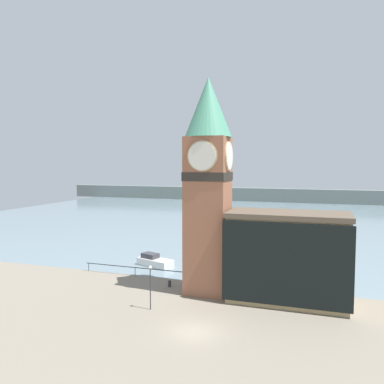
{
  "coord_description": "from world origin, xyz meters",
  "views": [
    {
      "loc": [
        9.15,
        -28.65,
        13.83
      ],
      "look_at": [
        -2.64,
        7.41,
        11.06
      ],
      "focal_mm": 35.0,
      "sensor_mm": 36.0,
      "label": 1
    }
  ],
  "objects_px": {
    "clock_tower": "(208,180)",
    "mooring_bollard_near": "(170,283)",
    "pier_building": "(287,257)",
    "lamp_post": "(150,279)",
    "boat_near": "(154,261)"
  },
  "relations": [
    {
      "from": "boat_near",
      "to": "lamp_post",
      "type": "bearing_deg",
      "value": -48.31
    },
    {
      "from": "pier_building",
      "to": "boat_near",
      "type": "distance_m",
      "value": 20.27
    },
    {
      "from": "clock_tower",
      "to": "boat_near",
      "type": "relative_size",
      "value": 4.19
    },
    {
      "from": "clock_tower",
      "to": "lamp_post",
      "type": "relative_size",
      "value": 5.4
    },
    {
      "from": "mooring_bollard_near",
      "to": "lamp_post",
      "type": "relative_size",
      "value": 0.18
    },
    {
      "from": "mooring_bollard_near",
      "to": "clock_tower",
      "type": "bearing_deg",
      "value": -2.43
    },
    {
      "from": "mooring_bollard_near",
      "to": "lamp_post",
      "type": "bearing_deg",
      "value": -83.85
    },
    {
      "from": "pier_building",
      "to": "boat_near",
      "type": "xyz_separation_m",
      "value": [
        -18.17,
        8.09,
        -3.93
      ]
    },
    {
      "from": "clock_tower",
      "to": "boat_near",
      "type": "height_order",
      "value": "clock_tower"
    },
    {
      "from": "pier_building",
      "to": "lamp_post",
      "type": "relative_size",
      "value": 2.83
    },
    {
      "from": "clock_tower",
      "to": "pier_building",
      "type": "distance_m",
      "value": 11.36
    },
    {
      "from": "pier_building",
      "to": "boat_near",
      "type": "bearing_deg",
      "value": 156.0
    },
    {
      "from": "clock_tower",
      "to": "mooring_bollard_near",
      "type": "height_order",
      "value": "clock_tower"
    },
    {
      "from": "pier_building",
      "to": "lamp_post",
      "type": "bearing_deg",
      "value": -152.68
    },
    {
      "from": "boat_near",
      "to": "clock_tower",
      "type": "bearing_deg",
      "value": -19.21
    }
  ]
}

